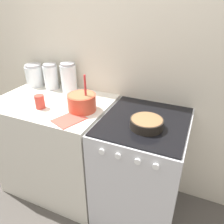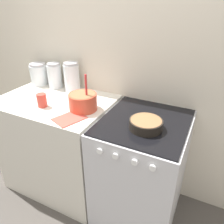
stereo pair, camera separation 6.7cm
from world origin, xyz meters
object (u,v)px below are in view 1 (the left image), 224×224
Objects in this scene: mixing_bowl at (82,101)px; tin_can at (40,102)px; storage_jar_left at (35,77)px; storage_jar_middle at (51,78)px; storage_jar_right at (69,80)px; stove at (141,169)px; baking_pan at (147,123)px.

mixing_bowl reaches higher than tin_can.
storage_jar_middle is (0.20, 0.00, 0.01)m from storage_jar_left.
storage_jar_right is at bearing 86.68° from tin_can.
storage_jar_right is at bearing 162.95° from stove.
storage_jar_right reaches higher than baking_pan.
storage_jar_middle is at bearing 0.00° from storage_jar_left.
stove is 3.94× the size of storage_jar_middle.
storage_jar_left is at bearing -180.00° from storage_jar_right.
storage_jar_right reaches higher than stove.
tin_can is (-0.32, -0.10, -0.02)m from mixing_bowl.
tin_can is (-0.85, -0.05, 0.02)m from baking_pan.
storage_jar_middle reaches higher than tin_can.
storage_jar_left is at bearing 168.47° from stove.
stove is at bearing 110.90° from baking_pan.
baking_pan is at bearing -22.13° from storage_jar_right.
mixing_bowl reaches higher than baking_pan.
baking_pan is 2.08× the size of tin_can.
storage_jar_middle is 0.89× the size of storage_jar_right.
storage_jar_right is at bearing 0.00° from storage_jar_middle.
stove is 1.01m from storage_jar_right.
tin_can is (0.18, -0.39, -0.05)m from storage_jar_middle.
mixing_bowl is 0.34m from tin_can.
tin_can is (-0.02, -0.39, -0.06)m from storage_jar_right.
mixing_bowl is at bearing -43.48° from storage_jar_right.
mixing_bowl is at bearing -22.12° from storage_jar_left.
storage_jar_right is 0.39m from tin_can.
baking_pan is 0.95× the size of storage_jar_middle.
baking_pan is at bearing -69.10° from stove.
mixing_bowl is 0.76m from storage_jar_left.
storage_jar_left is at bearing 180.00° from storage_jar_middle.
storage_jar_right reaches higher than storage_jar_middle.
storage_jar_right is 2.47× the size of tin_can.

